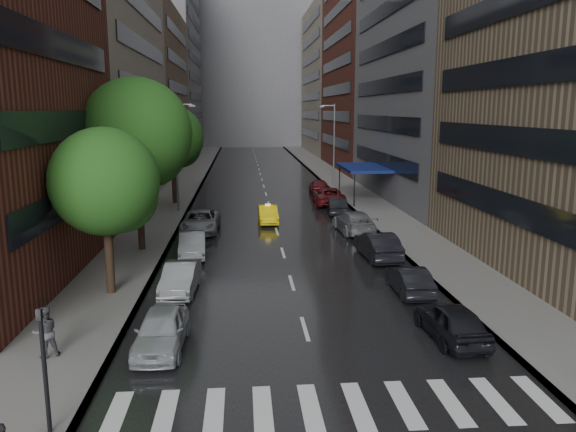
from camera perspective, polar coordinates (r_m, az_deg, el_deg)
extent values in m
plane|color=gray|center=(19.16, 3.11, -15.89)|extent=(220.00, 220.00, 0.00)
cube|color=black|center=(67.54, -2.62, 3.52)|extent=(14.00, 140.00, 0.01)
cube|color=gray|center=(67.81, -10.25, 3.44)|extent=(4.00, 140.00, 0.15)
cube|color=gray|center=(68.44, 4.95, 3.64)|extent=(4.00, 140.00, 0.15)
cube|color=silver|center=(17.64, -17.14, -18.86)|extent=(0.55, 2.80, 0.01)
cube|color=silver|center=(17.40, -12.37, -19.05)|extent=(0.55, 2.80, 0.01)
cube|color=silver|center=(17.27, -7.49, -19.13)|extent=(0.55, 2.80, 0.01)
cube|color=silver|center=(17.25, -2.57, -19.07)|extent=(0.55, 2.80, 0.01)
cube|color=silver|center=(17.35, 2.32, -18.89)|extent=(0.55, 2.80, 0.01)
cube|color=silver|center=(17.56, 7.11, -18.58)|extent=(0.55, 2.80, 0.01)
cube|color=silver|center=(17.87, 11.74, -18.17)|extent=(0.55, 2.80, 0.01)
cube|color=silver|center=(18.29, 16.16, -17.67)|extent=(0.55, 2.80, 0.01)
cube|color=silver|center=(18.80, 20.34, -17.11)|extent=(0.55, 2.80, 0.01)
cube|color=silver|center=(19.40, 24.25, -16.50)|extent=(0.55, 2.80, 0.01)
cube|color=gray|center=(55.07, -18.93, 19.05)|extent=(8.00, 28.00, 34.00)
cube|color=#937A5B|center=(81.96, -13.84, 12.21)|extent=(8.00, 28.00, 22.00)
cube|color=slate|center=(112.14, -11.56, 15.95)|extent=(8.00, 32.00, 38.00)
cube|color=slate|center=(55.83, 13.90, 14.02)|extent=(8.00, 28.00, 24.00)
cube|color=maroon|center=(83.32, 7.75, 17.22)|extent=(8.00, 28.00, 36.00)
cube|color=gray|center=(112.43, 4.35, 13.57)|extent=(8.00, 32.00, 28.00)
cube|color=slate|center=(135.17, -3.77, 13.96)|extent=(40.00, 14.00, 32.00)
cylinder|color=#382619|center=(27.26, -17.74, -3.39)|extent=(0.40, 0.40, 4.31)
sphere|color=#1E5116|center=(26.68, -18.14, 3.36)|extent=(4.92, 4.92, 4.92)
cylinder|color=#382619|center=(35.11, -14.80, 1.08)|extent=(0.40, 0.40, 5.75)
sphere|color=#1E5116|center=(34.67, -15.15, 8.12)|extent=(6.57, 6.57, 6.57)
cylinder|color=#382619|center=(52.07, -11.52, 3.83)|extent=(0.40, 0.40, 4.89)
sphere|color=#1E5116|center=(51.77, -11.67, 7.86)|extent=(5.59, 5.59, 5.59)
imported|color=yellow|center=(42.93, -2.05, 0.17)|extent=(1.49, 4.07, 1.33)
imported|color=#9EA3A7|center=(21.23, -12.74, -11.24)|extent=(1.85, 4.33, 1.46)
imported|color=gray|center=(27.26, -10.88, -6.23)|extent=(1.71, 4.32, 1.40)
imported|color=slate|center=(33.67, -9.69, -2.88)|extent=(1.76, 4.41, 1.42)
imported|color=slate|center=(40.21, -8.88, -0.54)|extent=(2.70, 5.56, 1.52)
imported|color=black|center=(22.41, 16.26, -10.22)|extent=(1.94, 4.34, 1.45)
imported|color=black|center=(27.27, 12.21, -6.36)|extent=(1.42, 4.02, 1.32)
imported|color=black|center=(33.05, 9.10, -2.97)|extent=(1.94, 4.91, 1.59)
imported|color=slate|center=(39.73, 6.72, -0.60)|extent=(2.52, 5.50, 1.56)
imported|color=black|center=(46.66, 5.00, 1.04)|extent=(1.84, 4.33, 1.39)
imported|color=#581115|center=(51.14, 4.14, 2.04)|extent=(2.95, 5.91, 1.61)
imported|color=#511017|center=(57.56, 3.15, 3.01)|extent=(2.09, 4.68, 1.56)
imported|color=#4C4C51|center=(21.40, -23.44, -10.77)|extent=(1.11, 1.04, 1.81)
imported|color=black|center=(21.15, -23.59, -8.89)|extent=(0.96, 0.98, 0.88)
cylinder|color=black|center=(16.48, -23.43, -14.71)|extent=(0.12, 0.12, 3.20)
imported|color=black|center=(15.95, -23.81, -10.15)|extent=(0.18, 0.15, 0.90)
cylinder|color=gray|center=(47.42, -11.27, 5.85)|extent=(0.18, 0.18, 9.00)
cube|color=gray|center=(47.12, -9.74, 10.98)|extent=(0.50, 0.22, 0.16)
cylinder|color=gray|center=(62.90, 4.69, 7.20)|extent=(0.18, 0.18, 9.00)
cube|color=gray|center=(62.57, 3.46, 11.05)|extent=(0.50, 0.22, 0.16)
cube|color=navy|center=(53.46, 7.68, 4.89)|extent=(4.00, 8.00, 0.25)
cylinder|color=black|center=(49.62, 6.76, 2.71)|extent=(0.12, 0.12, 3.00)
cylinder|color=black|center=(57.03, 5.26, 3.79)|extent=(0.12, 0.12, 3.00)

